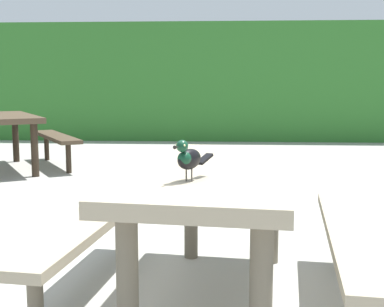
{
  "coord_description": "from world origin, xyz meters",
  "views": [
    {
      "loc": [
        0.14,
        -2.63,
        1.16
      ],
      "look_at": [
        0.0,
        -0.25,
        0.84
      ],
      "focal_mm": 49.06,
      "sensor_mm": 36.0,
      "label": 1
    }
  ],
  "objects": [
    {
      "name": "ground_plane",
      "position": [
        0.0,
        0.0,
        0.0
      ],
      "size": [
        60.0,
        60.0,
        0.0
      ],
      "primitive_type": "plane",
      "color": "#A3A099"
    },
    {
      "name": "hedge_wall",
      "position": [
        0.0,
        8.4,
        1.17
      ],
      "size": [
        28.0,
        1.36,
        2.34
      ],
      "primitive_type": "cube",
      "color": "#2D6B28",
      "rests_on": "ground"
    },
    {
      "name": "picnic_table_foreground",
      "position": [
        0.12,
        0.03,
        0.56
      ],
      "size": [
        1.87,
        1.9,
        0.74
      ],
      "color": "gray",
      "rests_on": "ground"
    },
    {
      "name": "bird_grackle",
      "position": [
        -0.0,
        -0.41,
        0.84
      ],
      "size": [
        0.17,
        0.26,
        0.18
      ],
      "color": "black",
      "rests_on": "picnic_table_foreground"
    },
    {
      "name": "picnic_table_mid_left",
      "position": [
        -2.78,
        4.15,
        0.56
      ],
      "size": [
        2.32,
        2.33,
        0.74
      ],
      "color": "#473828",
      "rests_on": "ground"
    }
  ]
}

